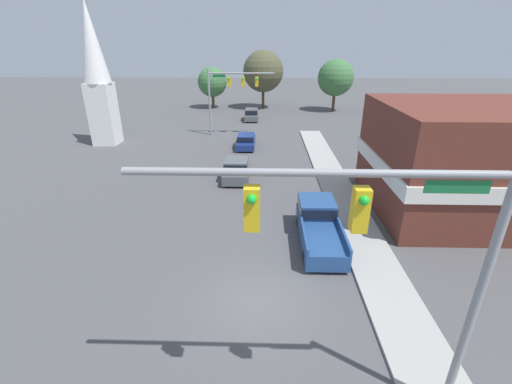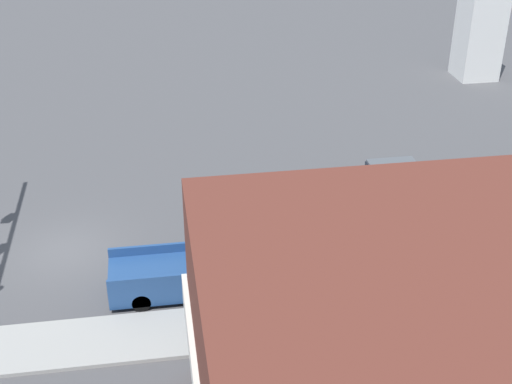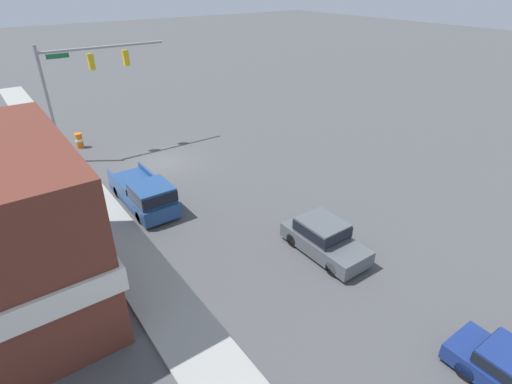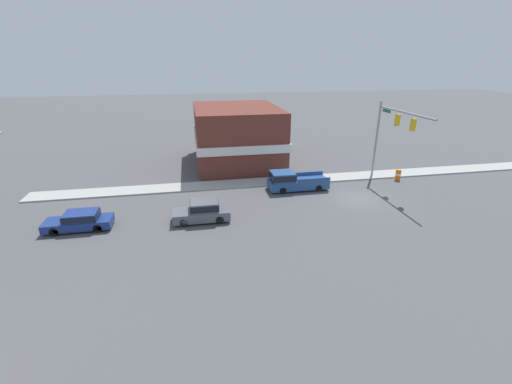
# 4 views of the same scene
# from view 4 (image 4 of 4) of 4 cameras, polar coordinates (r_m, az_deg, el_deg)

# --- Properties ---
(ground_plane) EXTENTS (200.00, 200.00, 0.00)m
(ground_plane) POSITION_cam_4_polar(r_m,az_deg,el_deg) (32.70, 16.57, -1.01)
(ground_plane) COLOR #4C4C4F
(sidewalk_curb) EXTENTS (2.40, 60.00, 0.14)m
(sidewalk_curb) POSITION_cam_4_polar(r_m,az_deg,el_deg) (37.48, 12.74, 2.36)
(sidewalk_curb) COLOR #9E9E99
(sidewalk_curb) RESTS_ON ground
(near_signal_assembly) EXTENTS (8.55, 0.49, 7.93)m
(near_signal_assembly) POSITION_cam_4_polar(r_m,az_deg,el_deg) (35.85, 21.76, 10.01)
(near_signal_assembly) COLOR gray
(near_signal_assembly) RESTS_ON ground
(car_lead) EXTENTS (1.92, 4.37, 1.65)m
(car_lead) POSITION_cam_4_polar(r_m,az_deg,el_deg) (27.16, -8.89, -3.08)
(car_lead) COLOR black
(car_lead) RESTS_ON ground
(car_second_ahead) EXTENTS (1.80, 4.77, 1.38)m
(car_second_ahead) POSITION_cam_4_polar(r_m,az_deg,el_deg) (28.76, -27.32, -4.21)
(car_second_ahead) COLOR black
(car_second_ahead) RESTS_ON ground
(pickup_truck_parked) EXTENTS (2.08, 5.73, 1.86)m
(pickup_truck_parked) POSITION_cam_4_polar(r_m,az_deg,el_deg) (33.28, 6.12, 1.88)
(pickup_truck_parked) COLOR black
(pickup_truck_parked) RESTS_ON ground
(construction_barrel) EXTENTS (0.55, 0.55, 1.14)m
(construction_barrel) POSITION_cam_4_polar(r_m,az_deg,el_deg) (38.83, 22.60, 2.67)
(construction_barrel) COLOR orange
(construction_barrel) RESTS_ON ground
(corner_brick_building) EXTENTS (12.70, 9.95, 6.68)m
(corner_brick_building) POSITION_cam_4_polar(r_m,az_deg,el_deg) (41.57, -3.21, 9.37)
(corner_brick_building) COLOR brown
(corner_brick_building) RESTS_ON ground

